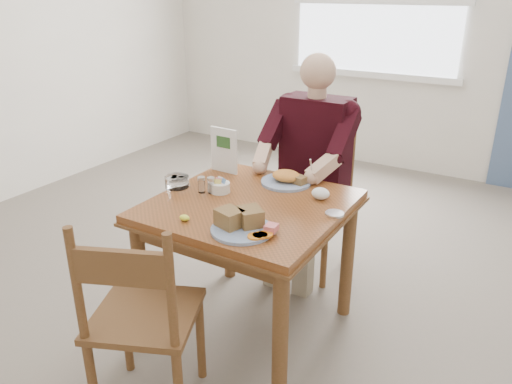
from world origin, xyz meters
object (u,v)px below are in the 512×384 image
Objects in this scene: chair_far at (315,198)px; table at (249,222)px; diner at (311,152)px; far_plate at (287,179)px; chair_near at (141,319)px; near_plate at (242,223)px.

table is at bearing -90.00° from chair_far.
diner is 4.27× the size of far_plate.
chair_near is (-0.08, -1.51, 0.00)m from chair_far.
near_plate is at bearing 63.89° from chair_near.
chair_far is 0.34m from diner.
table is at bearing -90.00° from diner.
near_plate is (0.13, -0.98, -0.03)m from diner.
far_plate is (-0.09, 0.59, -0.01)m from near_plate.
diner is 0.99m from near_plate.
diner is at bearing 86.71° from chair_near.
table is 0.97× the size of chair_far.
chair_far is 0.69× the size of diner.
chair_near is 2.63× the size of near_plate.
chair_far is 1.12m from near_plate.
chair_near is at bearing -93.29° from diner.
diner reaches higher than chair_near.
near_plate is 1.12× the size of far_plate.
far_plate is at bearing -83.41° from diner.
diner reaches higher than near_plate.
diner is at bearing 90.00° from table.
chair_far reaches higher than table.
diner is 3.83× the size of near_plate.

